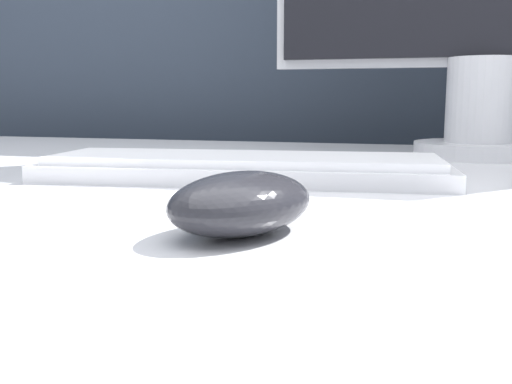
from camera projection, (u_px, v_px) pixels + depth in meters
name	position (u px, v px, depth m)	size (l,w,h in m)	color
partition_panel	(354.00, 145.00, 1.16)	(5.00, 0.03, 1.43)	#333D4C
computer_mouse_near	(242.00, 203.00, 0.35)	(0.10, 0.12, 0.04)	#232328
keyboard	(244.00, 168.00, 0.58)	(0.40, 0.17, 0.02)	silver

